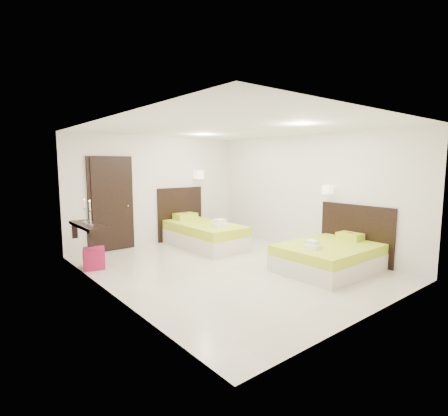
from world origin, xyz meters
TOP-DOWN VIEW (x-y plane):
  - floor at (0.00, 0.00)m, footprint 5.50×5.50m
  - bed_single at (0.61, 1.75)m, footprint 1.29×2.16m
  - bed_double at (1.40, -1.25)m, footprint 1.84×1.56m
  - nightstand at (1.45, 2.13)m, footprint 0.49×0.44m
  - ottoman at (-2.00, 1.58)m, footprint 0.48×0.48m
  - door at (-1.20, 2.70)m, footprint 1.02×0.15m
  - console_shelf at (-2.08, 1.60)m, footprint 0.35×1.20m

SIDE VIEW (x-z plane):
  - floor at x=0.00m, z-range 0.00..0.00m
  - ottoman at x=-2.00m, z-range 0.00..0.38m
  - nightstand at x=1.45m, z-range 0.00..0.42m
  - bed_double at x=1.40m, z-range -0.49..1.03m
  - bed_single at x=0.61m, z-range -0.57..1.21m
  - console_shelf at x=-2.08m, z-range 0.42..1.21m
  - door at x=-1.20m, z-range -0.02..2.12m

